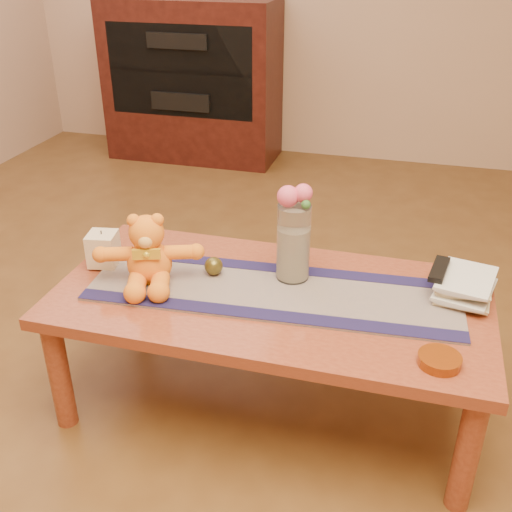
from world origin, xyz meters
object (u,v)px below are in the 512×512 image
(teddy_bear, at_px, (148,249))
(book_bottom, at_px, (437,288))
(pillar_candle, at_px, (103,249))
(bronze_ball, at_px, (214,266))
(amber_dish, at_px, (439,360))
(glass_vase, at_px, (293,243))
(tv_remote, at_px, (439,269))

(teddy_bear, height_order, book_bottom, teddy_bear)
(teddy_bear, relative_size, pillar_candle, 2.92)
(bronze_ball, relative_size, amber_dish, 0.53)
(glass_vase, bearing_deg, bronze_ball, -168.74)
(book_bottom, bearing_deg, bronze_ball, -165.77)
(amber_dish, bearing_deg, tv_remote, 91.98)
(glass_vase, bearing_deg, teddy_bear, -162.47)
(pillar_candle, xyz_separation_m, glass_vase, (0.65, 0.08, 0.07))
(bronze_ball, bearing_deg, amber_dish, -21.27)
(tv_remote, bearing_deg, amber_dish, -78.89)
(tv_remote, relative_size, amber_dish, 1.36)
(glass_vase, xyz_separation_m, book_bottom, (0.47, 0.05, -0.13))
(teddy_bear, height_order, tv_remote, teddy_bear)
(bronze_ball, height_order, amber_dish, bronze_ball)
(teddy_bear, bearing_deg, tv_remote, -7.79)
(book_bottom, distance_m, amber_dish, 0.39)
(tv_remote, xyz_separation_m, amber_dish, (0.01, -0.38, -0.07))
(bronze_ball, bearing_deg, pillar_candle, -175.61)
(tv_remote, bearing_deg, pillar_candle, -164.55)
(teddy_bear, xyz_separation_m, tv_remote, (0.92, 0.19, -0.04))
(tv_remote, bearing_deg, bronze_ball, -163.51)
(pillar_candle, height_order, book_bottom, pillar_candle)
(bronze_ball, distance_m, amber_dish, 0.80)
(teddy_bear, height_order, pillar_candle, teddy_bear)
(glass_vase, distance_m, book_bottom, 0.49)
(bronze_ball, height_order, book_bottom, bronze_ball)
(bronze_ball, bearing_deg, glass_vase, 11.26)
(glass_vase, bearing_deg, pillar_candle, -172.84)
(pillar_candle, height_order, bronze_ball, pillar_candle)
(book_bottom, relative_size, tv_remote, 1.39)
(book_bottom, bearing_deg, glass_vase, -167.54)
(pillar_candle, distance_m, glass_vase, 0.66)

